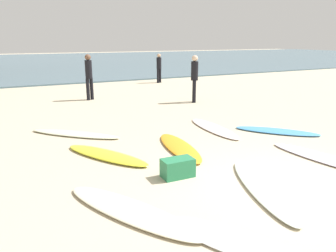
{
  "coord_description": "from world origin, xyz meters",
  "views": [
    {
      "loc": [
        -4.02,
        -3.52,
        2.45
      ],
      "look_at": [
        -0.39,
        3.6,
        0.3
      ],
      "focal_mm": 34.59,
      "sensor_mm": 36.0,
      "label": 1
    }
  ],
  "objects_px": {
    "beachgoer_far": "(159,67)",
    "surfboard_3": "(327,159)",
    "surfboard_8": "(75,134)",
    "beachgoer_near": "(194,76)",
    "surfboard_6": "(277,131)",
    "surfboard_9": "(239,242)",
    "surfboard_4": "(106,155)",
    "surfboard_0": "(130,211)",
    "beachgoer_mid": "(89,74)",
    "surfboard_2": "(263,188)",
    "beach_cooler": "(178,168)",
    "surfboard_5": "(179,147)",
    "surfboard_1": "(214,128)"
  },
  "relations": [
    {
      "from": "surfboard_3",
      "to": "surfboard_5",
      "type": "relative_size",
      "value": 1.17
    },
    {
      "from": "surfboard_0",
      "to": "beachgoer_near",
      "type": "distance_m",
      "value": 8.79
    },
    {
      "from": "surfboard_0",
      "to": "beachgoer_near",
      "type": "height_order",
      "value": "beachgoer_near"
    },
    {
      "from": "surfboard_8",
      "to": "surfboard_9",
      "type": "relative_size",
      "value": 1.31
    },
    {
      "from": "surfboard_3",
      "to": "surfboard_5",
      "type": "distance_m",
      "value": 3.15
    },
    {
      "from": "surfboard_6",
      "to": "surfboard_8",
      "type": "relative_size",
      "value": 0.85
    },
    {
      "from": "surfboard_5",
      "to": "beach_cooler",
      "type": "xyz_separation_m",
      "value": [
        -0.79,
        -1.36,
        0.13
      ]
    },
    {
      "from": "surfboard_9",
      "to": "beachgoer_far",
      "type": "bearing_deg",
      "value": 38.49
    },
    {
      "from": "surfboard_4",
      "to": "surfboard_0",
      "type": "bearing_deg",
      "value": -127.57
    },
    {
      "from": "beachgoer_mid",
      "to": "beachgoer_far",
      "type": "bearing_deg",
      "value": -169.91
    },
    {
      "from": "surfboard_9",
      "to": "beachgoer_mid",
      "type": "height_order",
      "value": "beachgoer_mid"
    },
    {
      "from": "surfboard_2",
      "to": "surfboard_3",
      "type": "xyz_separation_m",
      "value": [
        2.16,
        0.42,
        -0.01
      ]
    },
    {
      "from": "surfboard_9",
      "to": "surfboard_5",
      "type": "bearing_deg",
      "value": 42.88
    },
    {
      "from": "surfboard_9",
      "to": "beachgoer_far",
      "type": "height_order",
      "value": "beachgoer_far"
    },
    {
      "from": "beachgoer_mid",
      "to": "surfboard_5",
      "type": "bearing_deg",
      "value": 65.79
    },
    {
      "from": "surfboard_0",
      "to": "surfboard_9",
      "type": "distance_m",
      "value": 1.6
    },
    {
      "from": "beachgoer_far",
      "to": "beach_cooler",
      "type": "height_order",
      "value": "beachgoer_far"
    },
    {
      "from": "surfboard_5",
      "to": "surfboard_1",
      "type": "bearing_deg",
      "value": -139.59
    },
    {
      "from": "surfboard_0",
      "to": "beach_cooler",
      "type": "relative_size",
      "value": 4.3
    },
    {
      "from": "surfboard_6",
      "to": "beach_cooler",
      "type": "height_order",
      "value": "beach_cooler"
    },
    {
      "from": "surfboard_4",
      "to": "beachgoer_far",
      "type": "xyz_separation_m",
      "value": [
        6.29,
        10.57,
        0.87
      ]
    },
    {
      "from": "surfboard_1",
      "to": "surfboard_8",
      "type": "relative_size",
      "value": 0.92
    },
    {
      "from": "beachgoer_far",
      "to": "surfboard_6",
      "type": "bearing_deg",
      "value": 52.83
    },
    {
      "from": "beachgoer_far",
      "to": "surfboard_3",
      "type": "bearing_deg",
      "value": 51.38
    },
    {
      "from": "surfboard_9",
      "to": "beachgoer_near",
      "type": "bearing_deg",
      "value": 32.25
    },
    {
      "from": "surfboard_4",
      "to": "surfboard_8",
      "type": "distance_m",
      "value": 1.99
    },
    {
      "from": "surfboard_2",
      "to": "surfboard_8",
      "type": "xyz_separation_m",
      "value": [
        -2.15,
        4.7,
        -0.0
      ]
    },
    {
      "from": "surfboard_3",
      "to": "beachgoer_far",
      "type": "bearing_deg",
      "value": -108.27
    },
    {
      "from": "surfboard_0",
      "to": "surfboard_9",
      "type": "xyz_separation_m",
      "value": [
        0.93,
        -1.31,
        -0.01
      ]
    },
    {
      "from": "surfboard_0",
      "to": "beach_cooler",
      "type": "height_order",
      "value": "beach_cooler"
    },
    {
      "from": "beachgoer_near",
      "to": "beach_cooler",
      "type": "height_order",
      "value": "beachgoer_near"
    },
    {
      "from": "beachgoer_far",
      "to": "surfboard_4",
      "type": "bearing_deg",
      "value": 30.5
    },
    {
      "from": "surfboard_5",
      "to": "beachgoer_far",
      "type": "distance_m",
      "value": 11.8
    },
    {
      "from": "beachgoer_near",
      "to": "beachgoer_mid",
      "type": "height_order",
      "value": "beachgoer_mid"
    },
    {
      "from": "beachgoer_mid",
      "to": "surfboard_6",
      "type": "bearing_deg",
      "value": 88.28
    },
    {
      "from": "surfboard_8",
      "to": "beachgoer_far",
      "type": "height_order",
      "value": "beachgoer_far"
    },
    {
      "from": "beachgoer_near",
      "to": "surfboard_8",
      "type": "bearing_deg",
      "value": 149.32
    },
    {
      "from": "surfboard_3",
      "to": "surfboard_8",
      "type": "bearing_deg",
      "value": -53.13
    },
    {
      "from": "surfboard_6",
      "to": "surfboard_9",
      "type": "bearing_deg",
      "value": -1.5
    },
    {
      "from": "beachgoer_far",
      "to": "surfboard_2",
      "type": "bearing_deg",
      "value": 42.93
    },
    {
      "from": "surfboard_8",
      "to": "beachgoer_mid",
      "type": "bearing_deg",
      "value": -154.06
    },
    {
      "from": "surfboard_0",
      "to": "beachgoer_far",
      "type": "height_order",
      "value": "beachgoer_far"
    },
    {
      "from": "surfboard_3",
      "to": "surfboard_9",
      "type": "relative_size",
      "value": 1.31
    },
    {
      "from": "surfboard_8",
      "to": "beachgoer_near",
      "type": "relative_size",
      "value": 1.4
    },
    {
      "from": "beachgoer_mid",
      "to": "surfboard_8",
      "type": "bearing_deg",
      "value": 45.13
    },
    {
      "from": "surfboard_1",
      "to": "surfboard_9",
      "type": "relative_size",
      "value": 1.21
    },
    {
      "from": "surfboard_4",
      "to": "surfboard_8",
      "type": "relative_size",
      "value": 0.87
    },
    {
      "from": "surfboard_5",
      "to": "surfboard_8",
      "type": "bearing_deg",
      "value": -40.19
    },
    {
      "from": "surfboard_4",
      "to": "beachgoer_near",
      "type": "bearing_deg",
      "value": 13.11
    },
    {
      "from": "surfboard_0",
      "to": "beachgoer_mid",
      "type": "relative_size",
      "value": 1.35
    }
  ]
}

